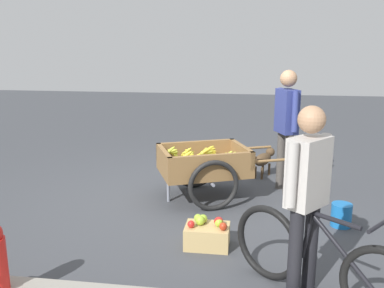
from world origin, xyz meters
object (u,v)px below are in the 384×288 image
fruit_cart (204,166)px  plastic_bucket (341,215)px  mixed_fruit_crate (207,234)px  vendor_person (286,120)px  cyclist_person (307,187)px  bicycle (320,262)px  dog (264,159)px

fruit_cart → plastic_bucket: (-1.63, 0.64, -0.31)m
fruit_cart → mixed_fruit_crate: bearing=98.5°
fruit_cart → plastic_bucket: 1.78m
vendor_person → cyclist_person: size_ratio=1.07×
plastic_bucket → mixed_fruit_crate: mixed_fruit_crate is taller
fruit_cart → bicycle: (-1.16, 2.17, -0.09)m
vendor_person → dog: (0.26, -0.65, -0.73)m
bicycle → fruit_cart: bearing=-61.8°
cyclist_person → plastic_bucket: size_ratio=5.96×
dog → mixed_fruit_crate: bearing=76.2°
bicycle → plastic_bucket: bearing=-106.9°
plastic_bucket → bicycle: bearing=73.1°
bicycle → mixed_fruit_crate: bearing=-40.5°
plastic_bucket → mixed_fruit_crate: (1.43, 0.70, -0.00)m
bicycle → dog: bearing=-83.7°
fruit_cart → vendor_person: 1.28m
bicycle → cyclist_person: (0.12, -0.10, 0.57)m
vendor_person → mixed_fruit_crate: (0.86, 1.80, -0.87)m
fruit_cart → plastic_bucket: bearing=158.4°
vendor_person → cyclist_person: vendor_person is taller
plastic_bucket → vendor_person: bearing=-62.5°
fruit_cart → cyclist_person: size_ratio=1.17×
dog → fruit_cart: bearing=53.9°
vendor_person → cyclist_person: (0.01, 2.52, -0.07)m
bicycle → vendor_person: bearing=-87.7°
fruit_cart → dog: 1.37m
fruit_cart → cyclist_person: (-1.04, 2.07, 0.48)m
fruit_cart → plastic_bucket: fruit_cart is taller
fruit_cart → vendor_person: (-1.06, -0.45, 0.56)m
fruit_cart → mixed_fruit_crate: 1.40m
cyclist_person → bicycle: bearing=140.8°
dog → plastic_bucket: (-0.83, 1.74, -0.14)m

